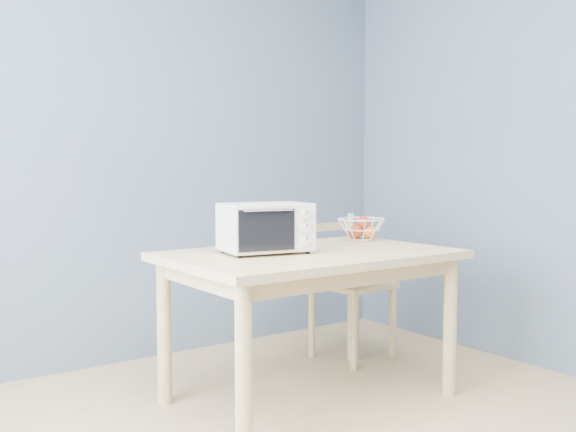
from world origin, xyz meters
TOP-DOWN VIEW (x-y plane):
  - room at (0.00, 0.00)m, footprint 4.01×4.51m
  - dining_table at (0.58, 1.09)m, footprint 1.40×0.90m
  - toaster_oven at (0.34, 1.16)m, footprint 0.46×0.35m
  - fruit_basket at (1.13, 1.33)m, footprint 0.33×0.33m
  - dining_chair at (1.24, 1.56)m, footprint 0.45×0.45m

SIDE VIEW (x-z plane):
  - dining_chair at x=1.24m, z-range -0.01..0.87m
  - dining_table at x=0.58m, z-range 0.27..1.02m
  - fruit_basket at x=1.13m, z-range 0.75..0.89m
  - toaster_oven at x=0.34m, z-range 0.76..1.00m
  - room at x=0.00m, z-range -0.01..2.61m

